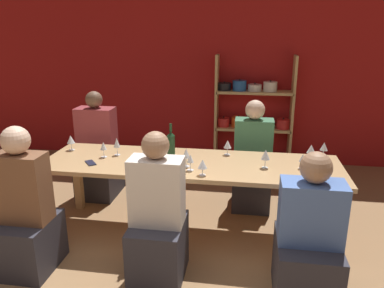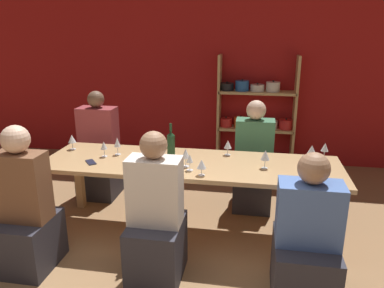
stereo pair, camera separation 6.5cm
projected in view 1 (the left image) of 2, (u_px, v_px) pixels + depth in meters
wall_back_red at (202, 72)px, 5.59m from camera, size 8.80×0.06×2.70m
shelf_unit at (252, 122)px, 5.49m from camera, size 1.12×0.30×1.62m
dining_table at (190, 170)px, 3.59m from camera, size 2.83×0.84×0.75m
wine_bottle_green at (171, 145)px, 3.61m from camera, size 0.08×0.08×0.36m
wine_bottle_dark at (146, 161)px, 3.24m from camera, size 0.07×0.07×0.30m
wine_glass_white_a at (190, 159)px, 3.32m from camera, size 0.06×0.06×0.15m
wine_glass_red_a at (186, 154)px, 3.41m from camera, size 0.07×0.07×0.17m
wine_glass_white_b at (303, 158)px, 3.37m from camera, size 0.06×0.06×0.14m
wine_glass_empty_a at (203, 164)px, 3.22m from camera, size 0.08×0.08×0.14m
wine_glass_red_b at (266, 155)px, 3.38m from camera, size 0.08×0.08×0.17m
wine_glass_white_c at (71, 140)px, 3.88m from camera, size 0.08×0.08×0.16m
wine_glass_red_c at (324, 147)px, 3.67m from camera, size 0.07×0.07×0.15m
wine_glass_red_d at (311, 149)px, 3.61m from camera, size 0.08×0.08×0.15m
wine_glass_white_d at (117, 143)px, 3.73m from camera, size 0.06×0.06×0.18m
wine_glass_empty_b at (228, 144)px, 3.74m from camera, size 0.08×0.08×0.15m
wine_glass_empty_c at (150, 150)px, 3.58m from camera, size 0.07×0.07×0.15m
wine_glass_white_e at (103, 146)px, 3.67m from camera, size 0.06×0.06×0.16m
cell_phone at (91, 163)px, 3.53m from camera, size 0.15×0.16×0.01m
person_near_a at (308, 249)px, 2.75m from camera, size 0.45×0.56×1.17m
person_far_a at (252, 169)px, 4.24m from camera, size 0.42×0.52×1.24m
person_near_b at (158, 227)px, 2.98m from camera, size 0.41×0.52×1.25m
person_far_b at (99, 158)px, 4.53m from camera, size 0.44×0.55×1.28m
person_near_c at (27, 219)px, 3.09m from camera, size 0.41×0.51×1.26m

